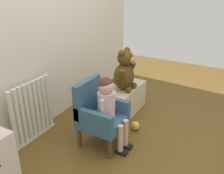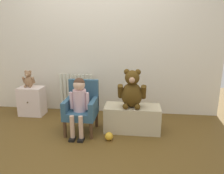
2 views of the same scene
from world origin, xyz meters
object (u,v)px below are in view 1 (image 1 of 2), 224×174
(toy_ball, at_px, (135,126))
(radiator, at_px, (32,111))
(child_figure, at_px, (108,103))
(low_bench, at_px, (122,100))
(child_armchair, at_px, (99,113))
(large_teddy_bear, at_px, (125,72))

(toy_ball, bearing_deg, radiator, 126.51)
(child_figure, xyz_separation_m, low_bench, (0.67, 0.19, -0.32))
(child_armchair, height_order, toy_ball, child_armchair)
(child_figure, height_order, low_bench, child_figure)
(radiator, distance_m, child_armchair, 0.71)
(large_teddy_bear, height_order, toy_ball, large_teddy_bear)
(low_bench, distance_m, large_teddy_bear, 0.40)
(low_bench, bearing_deg, child_figure, -163.99)
(child_figure, bearing_deg, toy_ball, -17.04)
(large_teddy_bear, bearing_deg, toy_ball, -132.96)
(radiator, bearing_deg, toy_ball, -53.49)
(child_armchair, distance_m, toy_ball, 0.54)
(child_armchair, relative_size, low_bench, 0.92)
(radiator, distance_m, low_bench, 1.11)
(radiator, distance_m, child_figure, 0.83)
(large_teddy_bear, relative_size, toy_ball, 4.93)
(low_bench, height_order, large_teddy_bear, large_teddy_bear)
(child_armchair, xyz_separation_m, large_teddy_bear, (0.66, 0.05, 0.23))
(radiator, relative_size, low_bench, 0.87)
(radiator, relative_size, toy_ball, 6.27)
(radiator, distance_m, large_teddy_bear, 1.13)
(child_figure, distance_m, large_teddy_bear, 0.68)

